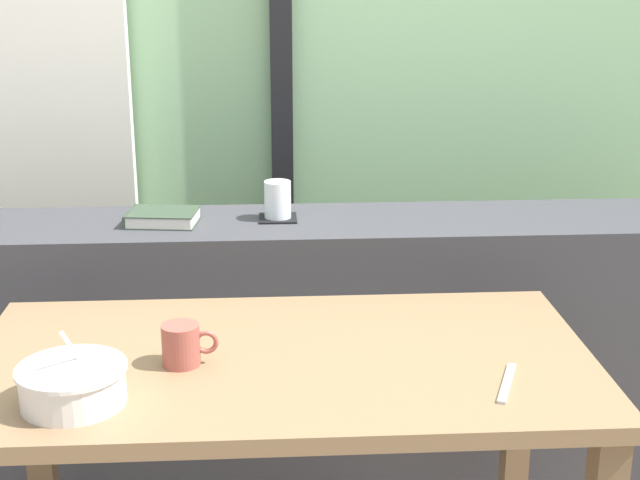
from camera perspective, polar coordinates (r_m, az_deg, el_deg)
name	(u,v)px	position (r m, az deg, el deg)	size (l,w,h in m)	color
curtain_left_panel	(35,33)	(3.03, -17.29, 12.16)	(0.56, 0.06, 2.50)	silver
window_divider_post	(281,15)	(2.97, -2.46, 13.79)	(0.07, 0.05, 2.60)	black
dark_console_ledge	(287,358)	(2.59, -2.07, -7.34)	(2.80, 0.34, 0.80)	#38383D
breakfast_table	(283,401)	(1.94, -2.30, -9.94)	(1.27, 0.67, 0.70)	brown
coaster_square	(278,218)	(2.47, -2.63, 1.37)	(0.10, 0.10, 0.01)	black
juice_glass	(278,201)	(2.45, -2.65, 2.43)	(0.07, 0.07, 0.10)	white
closed_book	(162,217)	(2.46, -9.78, 1.40)	(0.20, 0.15, 0.03)	#334233
soup_bowl	(73,385)	(1.75, -15.10, -8.70)	(0.20, 0.20, 0.15)	silver
fork_utensil	(507,383)	(1.81, 11.53, -8.69)	(0.02, 0.17, 0.01)	silver
ceramic_mug	(182,345)	(1.86, -8.56, -6.44)	(0.11, 0.08, 0.08)	#9E4C42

